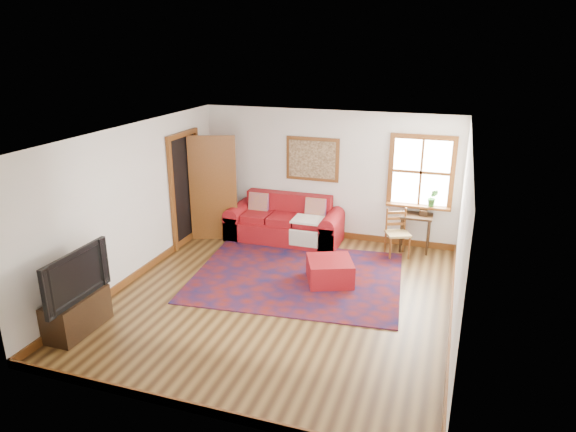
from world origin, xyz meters
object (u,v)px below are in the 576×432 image
(media_cabinet, at_px, (77,313))
(ladder_back_chair, at_px, (397,231))
(red_ottoman, at_px, (330,271))
(red_leather_sofa, at_px, (285,225))
(side_table, at_px, (416,221))

(media_cabinet, bearing_deg, ladder_back_chair, 46.75)
(red_ottoman, distance_m, media_cabinet, 3.78)
(red_leather_sofa, distance_m, red_ottoman, 2.08)
(red_leather_sofa, height_order, ladder_back_chair, red_leather_sofa)
(red_leather_sofa, relative_size, side_table, 3.18)
(red_leather_sofa, distance_m, side_table, 2.49)
(red_ottoman, bearing_deg, red_leather_sofa, 106.67)
(red_ottoman, height_order, side_table, side_table)
(red_ottoman, relative_size, media_cabinet, 0.75)
(red_leather_sofa, relative_size, media_cabinet, 2.41)
(red_ottoman, distance_m, ladder_back_chair, 1.75)
(media_cabinet, bearing_deg, side_table, 46.88)
(red_ottoman, bearing_deg, ladder_back_chair, 37.44)
(side_table, xyz_separation_m, ladder_back_chair, (-0.29, -0.33, -0.11))
(side_table, bearing_deg, red_leather_sofa, -175.11)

